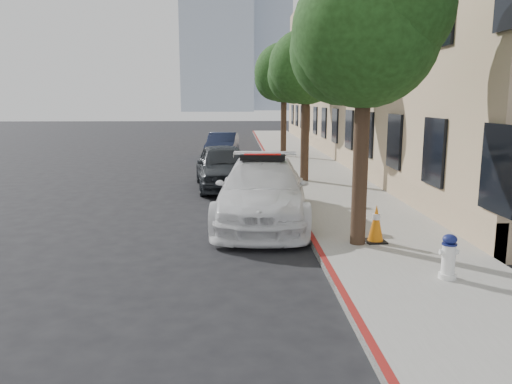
{
  "coord_description": "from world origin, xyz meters",
  "views": [
    {
      "loc": [
        0.45,
        -11.65,
        3.03
      ],
      "look_at": [
        0.89,
        -0.78,
        1.0
      ],
      "focal_mm": 35.0,
      "sensor_mm": 36.0,
      "label": 1
    }
  ],
  "objects_px": {
    "police_car": "(262,191)",
    "parked_car_mid": "(223,166)",
    "parked_car_far": "(223,146)",
    "fire_hydrant": "(449,257)",
    "traffic_cone": "(376,224)"
  },
  "relations": [
    {
      "from": "fire_hydrant",
      "to": "police_car",
      "type": "bearing_deg",
      "value": 124.66
    },
    {
      "from": "fire_hydrant",
      "to": "traffic_cone",
      "type": "height_order",
      "value": "traffic_cone"
    },
    {
      "from": "traffic_cone",
      "to": "parked_car_mid",
      "type": "bearing_deg",
      "value": 114.21
    },
    {
      "from": "police_car",
      "to": "parked_car_far",
      "type": "height_order",
      "value": "police_car"
    },
    {
      "from": "police_car",
      "to": "parked_car_mid",
      "type": "xyz_separation_m",
      "value": [
        -1.09,
        4.94,
        -0.03
      ]
    },
    {
      "from": "fire_hydrant",
      "to": "traffic_cone",
      "type": "relative_size",
      "value": 0.95
    },
    {
      "from": "parked_car_mid",
      "to": "traffic_cone",
      "type": "relative_size",
      "value": 5.71
    },
    {
      "from": "police_car",
      "to": "fire_hydrant",
      "type": "xyz_separation_m",
      "value": [
        2.78,
        -4.52,
        -0.27
      ]
    },
    {
      "from": "police_car",
      "to": "traffic_cone",
      "type": "bearing_deg",
      "value": -42.72
    },
    {
      "from": "police_car",
      "to": "fire_hydrant",
      "type": "relative_size",
      "value": 7.47
    },
    {
      "from": "parked_car_far",
      "to": "traffic_cone",
      "type": "bearing_deg",
      "value": -72.67
    },
    {
      "from": "police_car",
      "to": "fire_hydrant",
      "type": "bearing_deg",
      "value": -53.79
    },
    {
      "from": "police_car",
      "to": "fire_hydrant",
      "type": "height_order",
      "value": "police_car"
    },
    {
      "from": "police_car",
      "to": "parked_car_mid",
      "type": "bearing_deg",
      "value": 107.1
    },
    {
      "from": "police_car",
      "to": "parked_car_far",
      "type": "bearing_deg",
      "value": 100.2
    }
  ]
}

